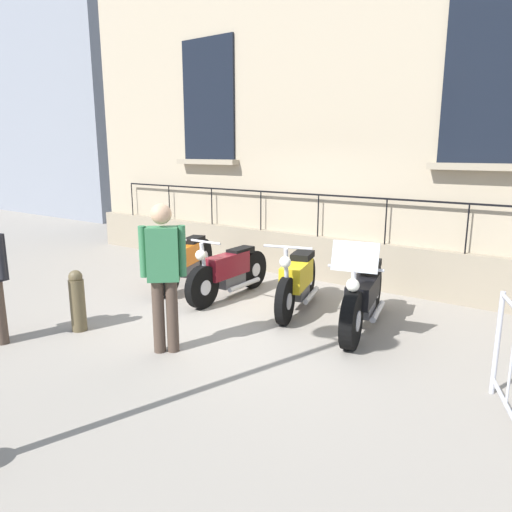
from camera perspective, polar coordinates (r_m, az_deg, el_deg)
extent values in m
plane|color=gray|center=(7.18, -0.97, -6.54)|extent=(60.00, 60.00, 0.00)
cube|color=tan|center=(9.13, 9.37, 22.96)|extent=(0.60, 12.05, 8.04)
cube|color=gray|center=(8.85, 7.44, -0.22)|extent=(0.20, 12.05, 0.81)
cube|color=black|center=(7.88, 26.56, 18.68)|extent=(0.06, 1.34, 2.39)
cube|color=gray|center=(7.74, 25.55, 9.64)|extent=(0.24, 1.54, 0.10)
cube|color=black|center=(10.25, -5.75, 18.17)|extent=(0.06, 1.34, 2.39)
cube|color=gray|center=(10.14, -5.89, 11.19)|extent=(0.24, 1.54, 0.10)
cube|color=black|center=(8.64, 7.54, 7.30)|extent=(0.03, 10.12, 0.03)
cylinder|color=black|center=(11.91, -14.66, 6.59)|extent=(0.02, 0.02, 0.76)
cylinder|color=black|center=(10.98, -10.37, 6.32)|extent=(0.02, 0.02, 0.76)
cylinder|color=black|center=(10.11, -5.34, 5.95)|extent=(0.02, 0.02, 0.76)
cylinder|color=black|center=(9.34, 0.58, 5.45)|extent=(0.02, 0.02, 0.76)
cylinder|color=black|center=(8.68, 7.47, 4.80)|extent=(0.02, 0.02, 0.76)
cylinder|color=black|center=(8.17, 15.32, 3.98)|extent=(0.02, 0.02, 0.76)
cylinder|color=black|center=(7.83, 24.03, 2.98)|extent=(0.02, 0.02, 0.76)
cylinder|color=black|center=(7.90, -10.56, -2.28)|extent=(0.71, 0.33, 0.71)
cylinder|color=silver|center=(7.90, -10.56, -2.28)|extent=(0.28, 0.20, 0.25)
cylinder|color=black|center=(9.11, -6.47, -0.16)|extent=(0.71, 0.33, 0.71)
cylinder|color=silver|center=(9.11, -6.47, -0.16)|extent=(0.28, 0.20, 0.25)
cube|color=orange|center=(8.41, -8.56, 0.13)|extent=(0.97, 0.55, 0.33)
cube|color=#4C4C51|center=(8.55, -8.21, -1.30)|extent=(0.60, 0.39, 0.25)
cube|color=black|center=(8.70, -7.52, 1.92)|extent=(0.57, 0.40, 0.10)
cylinder|color=silver|center=(7.87, -10.47, -0.13)|extent=(0.17, 0.11, 0.60)
cylinder|color=silver|center=(7.86, -10.39, 2.03)|extent=(0.22, 0.59, 0.04)
sphere|color=white|center=(7.79, -10.74, 0.58)|extent=(0.16, 0.16, 0.16)
cylinder|color=silver|center=(8.68, -6.75, -1.90)|extent=(0.82, 0.34, 0.08)
cylinder|color=black|center=(7.24, -6.46, -3.73)|extent=(0.66, 0.14, 0.66)
cylinder|color=silver|center=(7.24, -6.46, -3.73)|extent=(0.23, 0.15, 0.23)
cylinder|color=black|center=(8.26, -0.37, -1.60)|extent=(0.66, 0.14, 0.66)
cylinder|color=silver|center=(8.26, -0.37, -1.60)|extent=(0.23, 0.15, 0.23)
cube|color=maroon|center=(7.65, -3.46, -1.11)|extent=(0.90, 0.27, 0.35)
cube|color=#4C4C51|center=(7.79, -2.99, -2.75)|extent=(0.54, 0.21, 0.23)
cube|color=black|center=(7.89, -1.86, 0.62)|extent=(0.50, 0.24, 0.10)
cylinder|color=silver|center=(7.19, -6.27, -1.03)|extent=(0.16, 0.06, 0.69)
cylinder|color=silver|center=(7.16, -6.07, 1.69)|extent=(0.05, 0.56, 0.04)
sphere|color=white|center=(7.11, -6.67, 0.11)|extent=(0.16, 0.16, 0.16)
cylinder|color=silver|center=(7.87, -1.39, -3.44)|extent=(0.81, 0.09, 0.08)
cylinder|color=black|center=(6.56, 3.51, -5.41)|extent=(0.67, 0.29, 0.66)
cylinder|color=silver|center=(6.56, 3.51, -5.41)|extent=(0.26, 0.19, 0.23)
cylinder|color=black|center=(7.76, 6.20, -2.60)|extent=(0.67, 0.29, 0.66)
cylinder|color=silver|center=(7.76, 6.20, -2.60)|extent=(0.26, 0.19, 0.23)
cube|color=gold|center=(7.05, 4.90, -2.29)|extent=(0.88, 0.52, 0.36)
cube|color=#4C4C51|center=(7.21, 5.07, -4.03)|extent=(0.55, 0.37, 0.23)
cube|color=black|center=(7.32, 5.62, 0.05)|extent=(0.52, 0.40, 0.10)
cylinder|color=silver|center=(6.50, 3.67, -2.20)|extent=(0.17, 0.10, 0.74)
cylinder|color=silver|center=(6.46, 3.84, 1.06)|extent=(0.22, 0.67, 0.04)
sphere|color=white|center=(6.39, 3.52, -0.73)|extent=(0.16, 0.16, 0.16)
cylinder|color=silver|center=(7.35, 6.65, -4.68)|extent=(0.74, 0.28, 0.08)
cylinder|color=black|center=(5.87, 11.40, -7.56)|extent=(0.73, 0.30, 0.71)
cylinder|color=silver|center=(5.87, 11.40, -7.56)|extent=(0.28, 0.23, 0.25)
cylinder|color=black|center=(7.20, 13.78, -3.89)|extent=(0.73, 0.30, 0.71)
cylinder|color=silver|center=(7.20, 13.78, -3.89)|extent=(0.28, 0.23, 0.25)
cube|color=black|center=(6.43, 12.71, -4.10)|extent=(0.92, 0.48, 0.29)
cube|color=#4C4C51|center=(6.59, 12.78, -5.71)|extent=(0.56, 0.35, 0.25)
cube|color=black|center=(6.70, 13.40, -1.03)|extent=(0.54, 0.37, 0.10)
cylinder|color=silver|center=(5.82, 11.63, -4.52)|extent=(0.17, 0.09, 0.63)
cylinder|color=silver|center=(5.78, 11.87, -1.43)|extent=(0.18, 0.66, 0.04)
sphere|color=white|center=(5.71, 11.55, -3.45)|extent=(0.16, 0.16, 0.16)
cylinder|color=silver|center=(6.76, 14.40, -6.43)|extent=(0.79, 0.25, 0.08)
cube|color=silver|center=(5.69, 11.82, -0.10)|extent=(0.24, 0.56, 0.36)
cylinder|color=#B7B7BF|center=(5.22, 26.99, -9.35)|extent=(0.05, 0.05, 1.05)
cylinder|color=#B7B7BF|center=(4.75, 28.38, -10.66)|extent=(0.02, 0.02, 0.87)
cylinder|color=brown|center=(6.73, -20.61, -5.56)|extent=(0.20, 0.20, 0.70)
sphere|color=brown|center=(6.63, -20.87, -2.35)|extent=(0.18, 0.18, 0.18)
cylinder|color=#47382D|center=(6.66, -28.41, -6.00)|extent=(0.14, 0.14, 0.81)
cylinder|color=black|center=(6.37, -28.35, -0.08)|extent=(0.09, 0.09, 0.54)
cylinder|color=#47382D|center=(5.73, -10.02, -7.11)|extent=(0.14, 0.14, 0.88)
cylinder|color=#47382D|center=(5.74, -11.62, -7.13)|extent=(0.14, 0.14, 0.88)
cube|color=#337247|center=(5.53, -11.14, 0.24)|extent=(0.40, 0.42, 0.62)
sphere|color=tan|center=(5.45, -11.34, 4.98)|extent=(0.24, 0.24, 0.24)
cylinder|color=#337247|center=(5.51, -8.87, 0.61)|extent=(0.09, 0.09, 0.59)
cylinder|color=#337247|center=(5.55, -13.41, 0.50)|extent=(0.09, 0.09, 0.59)
cube|color=gray|center=(20.95, -19.16, 16.30)|extent=(5.37, 7.70, 7.91)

